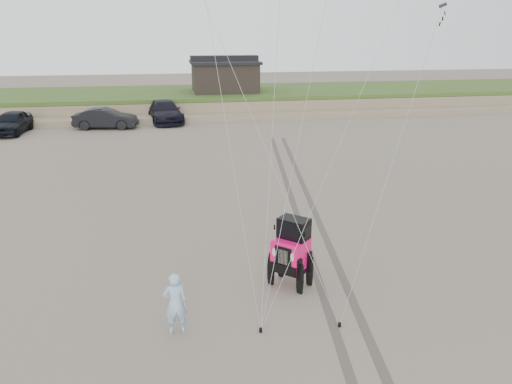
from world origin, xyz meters
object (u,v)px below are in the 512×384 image
at_px(truck_a, 12,122).
at_px(truck_c, 165,112).
at_px(man, 175,303).
at_px(jeep, 291,260).
at_px(cabin, 225,75).
at_px(truck_b, 105,118).

bearing_deg(truck_a, truck_c, 18.76).
bearing_deg(man, truck_a, -71.07).
distance_m(truck_a, jeep, 30.20).
height_order(truck_c, jeep, truck_c).
height_order(truck_a, jeep, jeep).
bearing_deg(jeep, truck_c, 140.58).
height_order(cabin, truck_b, cabin).
height_order(truck_c, man, truck_c).
xyz_separation_m(cabin, truck_b, (-10.37, -8.24, -2.44)).
bearing_deg(cabin, truck_b, -141.50).
bearing_deg(jeep, truck_b, 150.36).
distance_m(truck_b, man, 29.34).
height_order(truck_a, truck_c, truck_c).
bearing_deg(man, truck_c, -92.79).
xyz_separation_m(truck_b, man, (4.70, -28.96, 0.03)).
bearing_deg(cabin, man, -98.66).
relative_size(truck_c, man, 3.67).
distance_m(truck_c, man, 31.10).
height_order(cabin, jeep, cabin).
bearing_deg(jeep, cabin, 130.01).
height_order(cabin, man, cabin).
xyz_separation_m(truck_c, man, (0.13, -31.10, -0.05)).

